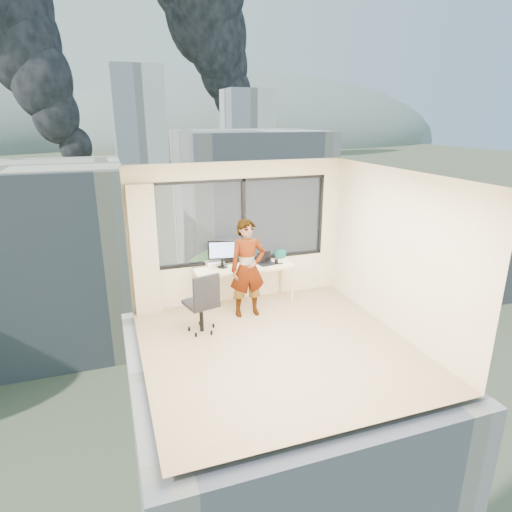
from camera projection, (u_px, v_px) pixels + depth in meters
name	position (u px, v px, depth m)	size (l,w,h in m)	color
floor	(277.00, 346.00, 6.63)	(4.00, 4.00, 0.01)	tan
ceiling	(280.00, 175.00, 5.83)	(4.00, 4.00, 0.01)	white
wall_front	(352.00, 327.00, 4.43)	(4.00, 0.01, 2.60)	beige
wall_left	(135.00, 283.00, 5.61)	(0.01, 4.00, 2.60)	beige
wall_right	(396.00, 253.00, 6.86)	(0.01, 4.00, 2.60)	beige
window_wall	(241.00, 221.00, 7.98)	(3.30, 0.16, 1.55)	black
curtain	(144.00, 251.00, 7.43)	(0.45, 0.14, 2.30)	beige
desk	(244.00, 286.00, 8.01)	(1.80, 0.60, 0.75)	beige
chair	(201.00, 301.00, 6.96)	(0.53, 0.53, 1.05)	black
person	(248.00, 268.00, 7.46)	(0.63, 0.41, 1.72)	#2D2D33
monitor	(222.00, 254.00, 7.79)	(0.51, 0.11, 0.51)	black
game_console	(214.00, 263.00, 7.96)	(0.30, 0.25, 0.07)	white
laptop	(267.00, 259.00, 7.98)	(0.30, 0.32, 0.19)	black
cellphone	(280.00, 263.00, 8.04)	(0.10, 0.05, 0.01)	black
pen_cup	(276.00, 262.00, 8.02)	(0.07, 0.07, 0.09)	black
handbag	(280.00, 254.00, 8.31)	(0.25, 0.13, 0.19)	#0D5149
exterior_ground	(114.00, 183.00, 118.83)	(400.00, 400.00, 0.04)	#515B3D
near_bldg_a	(19.00, 259.00, 32.95)	(16.00, 12.00, 14.00)	beige
near_bldg_b	(249.00, 208.00, 46.38)	(14.00, 13.00, 16.00)	silver
near_bldg_c	(448.00, 244.00, 43.93)	(12.00, 10.00, 10.00)	beige
far_tower_b	(139.00, 125.00, 116.72)	(13.00, 13.00, 30.00)	silver
far_tower_c	(247.00, 130.00, 146.86)	(15.00, 15.00, 26.00)	silver
hill_b	(243.00, 140.00, 329.85)	(300.00, 220.00, 96.00)	slate
tree_b	(227.00, 333.00, 26.98)	(7.60, 7.60, 9.00)	#24501A
tree_c	(322.00, 224.00, 52.22)	(8.40, 8.40, 10.00)	#24501A
smoke_plume_b	(247.00, 52.00, 168.36)	(30.00, 18.00, 70.00)	black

